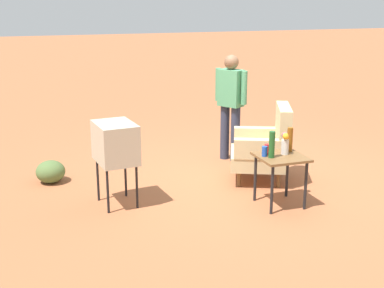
{
  "coord_description": "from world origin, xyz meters",
  "views": [
    {
      "loc": [
        6.39,
        -3.0,
        2.47
      ],
      "look_at": [
        0.3,
        -0.9,
        0.65
      ],
      "focal_mm": 48.79,
      "sensor_mm": 36.0,
      "label": 1
    }
  ],
  "objects_px": {
    "side_table": "(281,163)",
    "bottle_wine_green": "(272,145)",
    "person_standing": "(231,101)",
    "soda_can_red": "(267,149)",
    "flower_vase": "(285,142)",
    "tv_on_stand": "(116,143)",
    "bottle_tall_amber": "(290,139)",
    "soda_can_blue": "(265,151)",
    "armchair": "(266,146)"
  },
  "relations": [
    {
      "from": "side_table",
      "to": "bottle_wine_green",
      "type": "distance_m",
      "value": 0.29
    },
    {
      "from": "person_standing",
      "to": "soda_can_red",
      "type": "xyz_separation_m",
      "value": [
        1.79,
        -0.28,
        -0.25
      ]
    },
    {
      "from": "person_standing",
      "to": "flower_vase",
      "type": "height_order",
      "value": "person_standing"
    },
    {
      "from": "tv_on_stand",
      "to": "bottle_wine_green",
      "type": "height_order",
      "value": "tv_on_stand"
    },
    {
      "from": "soda_can_red",
      "to": "bottle_tall_amber",
      "type": "bearing_deg",
      "value": 92.9
    },
    {
      "from": "bottle_tall_amber",
      "to": "flower_vase",
      "type": "relative_size",
      "value": 1.13
    },
    {
      "from": "tv_on_stand",
      "to": "bottle_tall_amber",
      "type": "height_order",
      "value": "tv_on_stand"
    },
    {
      "from": "soda_can_red",
      "to": "flower_vase",
      "type": "distance_m",
      "value": 0.23
    },
    {
      "from": "person_standing",
      "to": "bottle_tall_amber",
      "type": "xyz_separation_m",
      "value": [
        1.77,
        0.04,
        -0.16
      ]
    },
    {
      "from": "person_standing",
      "to": "flower_vase",
      "type": "relative_size",
      "value": 6.19
    },
    {
      "from": "side_table",
      "to": "soda_can_blue",
      "type": "bearing_deg",
      "value": -104.28
    },
    {
      "from": "tv_on_stand",
      "to": "person_standing",
      "type": "bearing_deg",
      "value": 121.58
    },
    {
      "from": "soda_can_blue",
      "to": "bottle_tall_amber",
      "type": "relative_size",
      "value": 0.41
    },
    {
      "from": "person_standing",
      "to": "bottle_tall_amber",
      "type": "distance_m",
      "value": 1.78
    },
    {
      "from": "soda_can_blue",
      "to": "flower_vase",
      "type": "relative_size",
      "value": 0.46
    },
    {
      "from": "bottle_tall_amber",
      "to": "soda_can_red",
      "type": "bearing_deg",
      "value": -87.1
    },
    {
      "from": "soda_can_red",
      "to": "bottle_tall_amber",
      "type": "xyz_separation_m",
      "value": [
        -0.02,
        0.32,
        0.09
      ]
    },
    {
      "from": "side_table",
      "to": "soda_can_blue",
      "type": "distance_m",
      "value": 0.26
    },
    {
      "from": "flower_vase",
      "to": "soda_can_red",
      "type": "bearing_deg",
      "value": -111.02
    },
    {
      "from": "armchair",
      "to": "soda_can_red",
      "type": "height_order",
      "value": "armchair"
    },
    {
      "from": "tv_on_stand",
      "to": "soda_can_red",
      "type": "bearing_deg",
      "value": 72.79
    },
    {
      "from": "soda_can_blue",
      "to": "bottle_wine_green",
      "type": "height_order",
      "value": "bottle_wine_green"
    },
    {
      "from": "armchair",
      "to": "bottle_wine_green",
      "type": "xyz_separation_m",
      "value": [
        0.87,
        -0.38,
        0.29
      ]
    },
    {
      "from": "soda_can_red",
      "to": "bottle_tall_amber",
      "type": "relative_size",
      "value": 0.41
    },
    {
      "from": "soda_can_red",
      "to": "tv_on_stand",
      "type": "bearing_deg",
      "value": -107.21
    },
    {
      "from": "armchair",
      "to": "person_standing",
      "type": "distance_m",
      "value": 1.15
    },
    {
      "from": "armchair",
      "to": "soda_can_blue",
      "type": "height_order",
      "value": "armchair"
    },
    {
      "from": "armchair",
      "to": "person_standing",
      "type": "height_order",
      "value": "person_standing"
    },
    {
      "from": "bottle_wine_green",
      "to": "soda_can_red",
      "type": "bearing_deg",
      "value": 173.04
    },
    {
      "from": "armchair",
      "to": "bottle_tall_amber",
      "type": "height_order",
      "value": "armchair"
    },
    {
      "from": "side_table",
      "to": "tv_on_stand",
      "type": "xyz_separation_m",
      "value": [
        -0.67,
        -1.87,
        0.25
      ]
    },
    {
      "from": "soda_can_red",
      "to": "bottle_wine_green",
      "type": "relative_size",
      "value": 0.38
    },
    {
      "from": "side_table",
      "to": "bottle_tall_amber",
      "type": "height_order",
      "value": "bottle_tall_amber"
    },
    {
      "from": "side_table",
      "to": "bottle_wine_green",
      "type": "xyz_separation_m",
      "value": [
        0.03,
        -0.15,
        0.25
      ]
    },
    {
      "from": "bottle_wine_green",
      "to": "side_table",
      "type": "bearing_deg",
      "value": 99.84
    },
    {
      "from": "person_standing",
      "to": "bottle_tall_amber",
      "type": "bearing_deg",
      "value": 1.26
    },
    {
      "from": "tv_on_stand",
      "to": "soda_can_red",
      "type": "height_order",
      "value": "tv_on_stand"
    },
    {
      "from": "person_standing",
      "to": "soda_can_blue",
      "type": "relative_size",
      "value": 13.44
    },
    {
      "from": "person_standing",
      "to": "bottle_wine_green",
      "type": "relative_size",
      "value": 5.12
    },
    {
      "from": "armchair",
      "to": "flower_vase",
      "type": "bearing_deg",
      "value": -11.61
    },
    {
      "from": "tv_on_stand",
      "to": "bottle_wine_green",
      "type": "bearing_deg",
      "value": 68.16
    },
    {
      "from": "flower_vase",
      "to": "soda_can_blue",
      "type": "bearing_deg",
      "value": -90.22
    },
    {
      "from": "flower_vase",
      "to": "person_standing",
      "type": "bearing_deg",
      "value": 177.62
    },
    {
      "from": "bottle_wine_green",
      "to": "soda_can_blue",
      "type": "bearing_deg",
      "value": -145.14
    },
    {
      "from": "soda_can_blue",
      "to": "bottle_wine_green",
      "type": "relative_size",
      "value": 0.38
    },
    {
      "from": "soda_can_red",
      "to": "bottle_wine_green",
      "type": "bearing_deg",
      "value": -6.96
    },
    {
      "from": "tv_on_stand",
      "to": "flower_vase",
      "type": "xyz_separation_m",
      "value": [
        0.62,
        1.95,
        -0.0
      ]
    },
    {
      "from": "side_table",
      "to": "person_standing",
      "type": "height_order",
      "value": "person_standing"
    },
    {
      "from": "tv_on_stand",
      "to": "bottle_tall_amber",
      "type": "xyz_separation_m",
      "value": [
        0.53,
        2.06,
        -0.0
      ]
    },
    {
      "from": "person_standing",
      "to": "soda_can_blue",
      "type": "distance_m",
      "value": 1.91
    }
  ]
}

